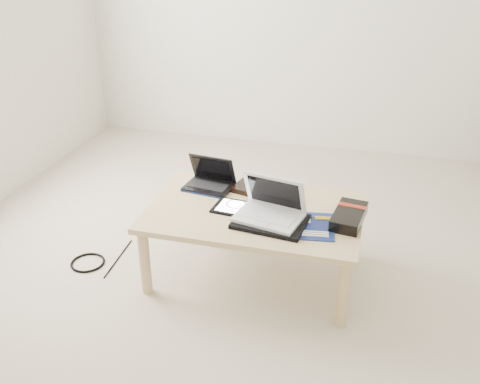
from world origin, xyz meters
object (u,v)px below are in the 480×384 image
(netbook, at_px, (210,181))
(gpu_box, at_px, (349,216))
(coffee_table, at_px, (254,218))
(white_laptop, at_px, (270,209))

(netbook, relative_size, gpu_box, 0.96)
(coffee_table, xyz_separation_m, netbook, (-0.31, 0.20, 0.09))
(gpu_box, bearing_deg, coffee_table, -179.73)
(netbook, height_order, gpu_box, netbook)
(white_laptop, bearing_deg, netbook, 145.42)
(netbook, distance_m, gpu_box, 0.81)
(netbook, relative_size, white_laptop, 0.79)
(white_laptop, bearing_deg, coffee_table, 140.35)
(coffee_table, distance_m, gpu_box, 0.49)
(coffee_table, xyz_separation_m, gpu_box, (0.48, 0.00, 0.08))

